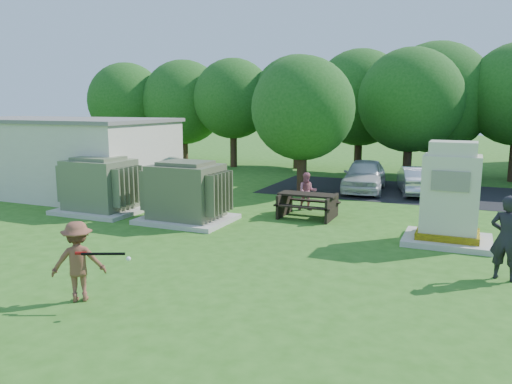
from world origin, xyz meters
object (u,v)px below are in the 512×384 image
at_px(picnic_table, 308,203).
at_px(car_white, 364,175).
at_px(generator_cabinet, 450,199).
at_px(batter, 78,261).
at_px(transformer_left, 100,186).
at_px(person_at_picnic, 307,192).
at_px(transformer_right, 186,193).
at_px(car_silver_a, 416,180).
at_px(person_by_generator, 507,238).

relative_size(picnic_table, car_white, 0.46).
xyz_separation_m(generator_cabinet, batter, (-6.68, -7.57, -0.46)).
distance_m(transformer_left, picnic_table, 7.65).
xyz_separation_m(picnic_table, person_at_picnic, (-0.38, 1.14, 0.18)).
relative_size(picnic_table, batter, 1.22).
bearing_deg(picnic_table, transformer_right, -148.49).
relative_size(transformer_right, person_at_picnic, 2.08).
bearing_deg(car_white, transformer_left, -138.99).
height_order(transformer_left, transformer_right, same).
bearing_deg(person_at_picnic, car_silver_a, 37.19).
bearing_deg(generator_cabinet, transformer_right, -175.29).
xyz_separation_m(person_at_picnic, car_white, (1.12, 5.09, 0.02)).
distance_m(picnic_table, car_silver_a, 7.10).
relative_size(transformer_left, generator_cabinet, 1.02).
xyz_separation_m(transformer_left, person_at_picnic, (6.93, 3.36, -0.25)).
xyz_separation_m(transformer_right, car_white, (4.34, 8.44, -0.23)).
height_order(person_by_generator, car_white, person_by_generator).
height_order(person_by_generator, person_at_picnic, person_by_generator).
xyz_separation_m(transformer_left, car_white, (8.04, 8.44, -0.23)).
bearing_deg(batter, car_white, -136.18).
bearing_deg(transformer_left, generator_cabinet, 3.26).
distance_m(batter, car_white, 15.56).
height_order(person_at_picnic, car_white, car_white).
relative_size(transformer_left, batter, 1.81).
relative_size(batter, car_silver_a, 0.43).
bearing_deg(person_at_picnic, generator_cabinet, -47.87).
xyz_separation_m(transformer_right, person_by_generator, (9.67, -2.07, 0.01)).
xyz_separation_m(transformer_right, batter, (1.64, -6.88, -0.14)).
height_order(generator_cabinet, batter, generator_cabinet).
bearing_deg(person_by_generator, car_silver_a, -58.22).
relative_size(transformer_left, picnic_table, 1.49).
bearing_deg(transformer_right, car_white, 62.77).
height_order(batter, person_by_generator, person_by_generator).
relative_size(transformer_right, car_white, 0.69).
height_order(batter, person_at_picnic, batter).
height_order(transformer_left, batter, transformer_left).
distance_m(picnic_table, person_at_picnic, 1.22).
height_order(generator_cabinet, person_by_generator, generator_cabinet).
xyz_separation_m(transformer_right, person_at_picnic, (3.23, 3.36, -0.25)).
relative_size(batter, person_by_generator, 0.84).
bearing_deg(person_by_generator, generator_cabinet, -48.22).
xyz_separation_m(generator_cabinet, person_by_generator, (1.34, -2.76, -0.30)).
bearing_deg(car_silver_a, picnic_table, 51.59).
bearing_deg(person_at_picnic, person_by_generator, -60.36).
bearing_deg(transformer_left, car_white, 46.39).
bearing_deg(person_at_picnic, batter, -119.01).
xyz_separation_m(transformer_right, picnic_table, (3.61, 2.21, -0.43)).
distance_m(generator_cabinet, batter, 10.11).
height_order(transformer_left, car_silver_a, transformer_left).
height_order(transformer_right, batter, transformer_right).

